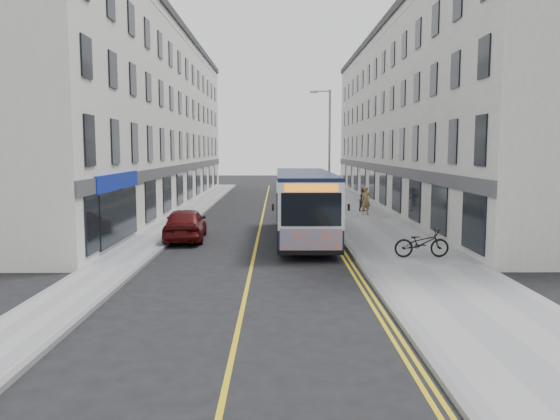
{
  "coord_description": "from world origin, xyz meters",
  "views": [
    {
      "loc": [
        0.94,
        -20.65,
        4.27
      ],
      "look_at": [
        1.07,
        3.37,
        1.6
      ],
      "focal_mm": 35.0,
      "sensor_mm": 36.0,
      "label": 1
    }
  ],
  "objects_px": {
    "bicycle": "(422,243)",
    "pedestrian_near": "(366,201)",
    "streetlamp": "(328,148)",
    "car_maroon": "(185,224)",
    "car_white": "(307,198)",
    "pedestrian_far": "(364,200)",
    "city_bus": "(304,203)"
  },
  "relations": [
    {
      "from": "streetlamp",
      "to": "bicycle",
      "type": "distance_m",
      "value": 14.58
    },
    {
      "from": "pedestrian_near",
      "to": "car_white",
      "type": "xyz_separation_m",
      "value": [
        -3.41,
        6.4,
        -0.35
      ]
    },
    {
      "from": "streetlamp",
      "to": "pedestrian_far",
      "type": "bearing_deg",
      "value": 35.1
    },
    {
      "from": "city_bus",
      "to": "bicycle",
      "type": "relative_size",
      "value": 5.19
    },
    {
      "from": "car_maroon",
      "to": "pedestrian_near",
      "type": "bearing_deg",
      "value": -141.99
    },
    {
      "from": "streetlamp",
      "to": "bicycle",
      "type": "relative_size",
      "value": 3.76
    },
    {
      "from": "bicycle",
      "to": "pedestrian_far",
      "type": "bearing_deg",
      "value": -3.57
    },
    {
      "from": "streetlamp",
      "to": "car_white",
      "type": "relative_size",
      "value": 2.0
    },
    {
      "from": "bicycle",
      "to": "car_maroon",
      "type": "bearing_deg",
      "value": 61.77
    },
    {
      "from": "streetlamp",
      "to": "car_white",
      "type": "distance_m",
      "value": 7.41
    },
    {
      "from": "bicycle",
      "to": "pedestrian_near",
      "type": "height_order",
      "value": "pedestrian_near"
    },
    {
      "from": "bicycle",
      "to": "car_white",
      "type": "relative_size",
      "value": 0.53
    },
    {
      "from": "pedestrian_near",
      "to": "bicycle",
      "type": "bearing_deg",
      "value": -105.96
    },
    {
      "from": "car_white",
      "to": "car_maroon",
      "type": "xyz_separation_m",
      "value": [
        -6.59,
        -15.47,
        0.12
      ]
    },
    {
      "from": "bicycle",
      "to": "pedestrian_far",
      "type": "relative_size",
      "value": 1.33
    },
    {
      "from": "streetlamp",
      "to": "city_bus",
      "type": "relative_size",
      "value": 0.72
    },
    {
      "from": "city_bus",
      "to": "car_white",
      "type": "relative_size",
      "value": 2.76
    },
    {
      "from": "bicycle",
      "to": "pedestrian_near",
      "type": "relative_size",
      "value": 1.19
    },
    {
      "from": "bicycle",
      "to": "streetlamp",
      "type": "bearing_deg",
      "value": 7.02
    },
    {
      "from": "city_bus",
      "to": "car_white",
      "type": "distance_m",
      "value": 15.39
    },
    {
      "from": "streetlamp",
      "to": "pedestrian_near",
      "type": "bearing_deg",
      "value": -1.58
    },
    {
      "from": "city_bus",
      "to": "pedestrian_near",
      "type": "bearing_deg",
      "value": 63.73
    },
    {
      "from": "streetlamp",
      "to": "pedestrian_near",
      "type": "relative_size",
      "value": 4.47
    },
    {
      "from": "car_maroon",
      "to": "bicycle",
      "type": "bearing_deg",
      "value": 150.18
    },
    {
      "from": "pedestrian_near",
      "to": "car_maroon",
      "type": "distance_m",
      "value": 13.51
    },
    {
      "from": "car_white",
      "to": "pedestrian_near",
      "type": "bearing_deg",
      "value": -63.74
    },
    {
      "from": "bicycle",
      "to": "car_white",
      "type": "bearing_deg",
      "value": 6.74
    },
    {
      "from": "streetlamp",
      "to": "car_white",
      "type": "height_order",
      "value": "streetlamp"
    },
    {
      "from": "car_white",
      "to": "car_maroon",
      "type": "relative_size",
      "value": 0.88
    },
    {
      "from": "pedestrian_near",
      "to": "pedestrian_far",
      "type": "distance_m",
      "value": 1.92
    },
    {
      "from": "streetlamp",
      "to": "car_maroon",
      "type": "distance_m",
      "value": 12.4
    },
    {
      "from": "streetlamp",
      "to": "pedestrian_far",
      "type": "height_order",
      "value": "streetlamp"
    }
  ]
}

